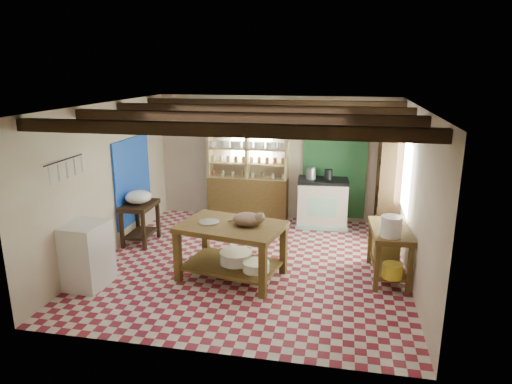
% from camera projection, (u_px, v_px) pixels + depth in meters
% --- Properties ---
extents(floor, '(5.00, 5.00, 0.02)m').
position_uv_depth(floor, '(251.00, 264.00, 7.60)').
color(floor, maroon).
rests_on(floor, ground).
extents(ceiling, '(5.00, 5.00, 0.02)m').
position_uv_depth(ceiling, '(251.00, 106.00, 6.91)').
color(ceiling, '#46464B').
rests_on(ceiling, wall_back).
extents(wall_back, '(5.00, 0.04, 2.60)m').
position_uv_depth(wall_back, '(275.00, 158.00, 9.62)').
color(wall_back, beige).
rests_on(wall_back, floor).
extents(wall_front, '(5.00, 0.04, 2.60)m').
position_uv_depth(wall_front, '(203.00, 247.00, 4.89)').
color(wall_front, beige).
rests_on(wall_front, floor).
extents(wall_left, '(0.04, 5.00, 2.60)m').
position_uv_depth(wall_left, '(107.00, 181.00, 7.72)').
color(wall_left, beige).
rests_on(wall_left, floor).
extents(wall_right, '(0.04, 5.00, 2.60)m').
position_uv_depth(wall_right, '(415.00, 197.00, 6.79)').
color(wall_right, beige).
rests_on(wall_right, floor).
extents(ceiling_beams, '(5.00, 3.80, 0.15)m').
position_uv_depth(ceiling_beams, '(251.00, 113.00, 6.94)').
color(ceiling_beams, black).
rests_on(ceiling_beams, ceiling).
extents(blue_wall_patch, '(0.04, 1.40, 1.60)m').
position_uv_depth(blue_wall_patch, '(133.00, 180.00, 8.62)').
color(blue_wall_patch, blue).
rests_on(blue_wall_patch, wall_left).
extents(green_wall_patch, '(1.30, 0.04, 2.30)m').
position_uv_depth(green_wall_patch, '(335.00, 163.00, 9.37)').
color(green_wall_patch, '#1F4D28').
rests_on(green_wall_patch, wall_back).
extents(window_back, '(0.90, 0.02, 0.80)m').
position_uv_depth(window_back, '(252.00, 139.00, 9.59)').
color(window_back, white).
rests_on(window_back, wall_back).
extents(window_right, '(0.02, 1.30, 1.20)m').
position_uv_depth(window_right, '(406.00, 175.00, 7.71)').
color(window_right, white).
rests_on(window_right, wall_right).
extents(utensil_rail, '(0.06, 0.90, 0.28)m').
position_uv_depth(utensil_rail, '(65.00, 168.00, 6.45)').
color(utensil_rail, black).
rests_on(utensil_rail, wall_left).
extents(pot_rack, '(0.86, 0.12, 0.36)m').
position_uv_depth(pot_rack, '(336.00, 120.00, 8.73)').
color(pot_rack, black).
rests_on(pot_rack, ceiling).
extents(shelving_unit, '(1.70, 0.34, 2.20)m').
position_uv_depth(shelving_unit, '(248.00, 168.00, 9.60)').
color(shelving_unit, tan).
rests_on(shelving_unit, floor).
extents(tall_rack, '(0.40, 0.86, 2.00)m').
position_uv_depth(tall_rack, '(388.00, 186.00, 8.61)').
color(tall_rack, black).
rests_on(tall_rack, floor).
extents(work_table, '(1.70, 1.30, 0.86)m').
position_uv_depth(work_table, '(232.00, 251.00, 7.01)').
color(work_table, brown).
rests_on(work_table, floor).
extents(stove, '(1.05, 0.74, 0.98)m').
position_uv_depth(stove, '(322.00, 202.00, 9.31)').
color(stove, beige).
rests_on(stove, floor).
extents(prep_table, '(0.52, 0.76, 0.76)m').
position_uv_depth(prep_table, '(140.00, 223.00, 8.41)').
color(prep_table, black).
rests_on(prep_table, floor).
extents(white_cabinet, '(0.58, 0.68, 0.97)m').
position_uv_depth(white_cabinet, '(87.00, 255.00, 6.73)').
color(white_cabinet, white).
rests_on(white_cabinet, floor).
extents(right_counter, '(0.62, 1.16, 0.81)m').
position_uv_depth(right_counter, '(389.00, 253.00, 7.00)').
color(right_counter, brown).
rests_on(right_counter, floor).
extents(cat, '(0.45, 0.35, 0.20)m').
position_uv_depth(cat, '(248.00, 219.00, 6.82)').
color(cat, '#927055').
rests_on(cat, work_table).
extents(steel_tray, '(0.38, 0.38, 0.02)m').
position_uv_depth(steel_tray, '(209.00, 222.00, 6.97)').
color(steel_tray, '#AEAEB6').
rests_on(steel_tray, work_table).
extents(basin_large, '(0.60, 0.60, 0.18)m').
position_uv_depth(basin_large, '(236.00, 257.00, 7.06)').
color(basin_large, white).
rests_on(basin_large, work_table).
extents(basin_small, '(0.47, 0.47, 0.14)m').
position_uv_depth(basin_small, '(256.00, 266.00, 6.79)').
color(basin_small, white).
rests_on(basin_small, work_table).
extents(kettle_left, '(0.21, 0.21, 0.23)m').
position_uv_depth(kettle_left, '(311.00, 173.00, 9.18)').
color(kettle_left, '#AEAEB6').
rests_on(kettle_left, stove).
extents(kettle_right, '(0.17, 0.17, 0.20)m').
position_uv_depth(kettle_right, '(328.00, 174.00, 9.14)').
color(kettle_right, black).
rests_on(kettle_right, stove).
extents(enamel_bowl, '(0.48, 0.48, 0.24)m').
position_uv_depth(enamel_bowl, '(139.00, 197.00, 8.28)').
color(enamel_bowl, white).
rests_on(enamel_bowl, prep_table).
extents(white_bucket, '(0.32, 0.32, 0.30)m').
position_uv_depth(white_bucket, '(391.00, 226.00, 6.53)').
color(white_bucket, white).
rests_on(white_bucket, right_counter).
extents(wicker_basket, '(0.41, 0.34, 0.28)m').
position_uv_depth(wicker_basket, '(386.00, 249.00, 7.30)').
color(wicker_basket, olive).
rests_on(wicker_basket, right_counter).
extents(yellow_tub, '(0.30, 0.30, 0.21)m').
position_uv_depth(yellow_tub, '(392.00, 271.00, 6.59)').
color(yellow_tub, gold).
rests_on(yellow_tub, right_counter).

